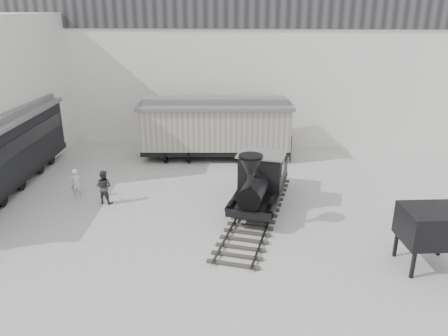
# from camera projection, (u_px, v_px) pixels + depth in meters

# --- Properties ---
(ground) EXTENTS (90.00, 90.00, 0.00)m
(ground) POSITION_uv_depth(u_px,v_px,m) (202.00, 242.00, 18.45)
(ground) COLOR #9E9E9B
(north_wall) EXTENTS (34.00, 2.51, 11.00)m
(north_wall) POSITION_uv_depth(u_px,v_px,m) (227.00, 64.00, 30.53)
(north_wall) COLOR silver
(north_wall) RESTS_ON ground
(locomotive) EXTENTS (3.83, 9.86, 3.41)m
(locomotive) POSITION_uv_depth(u_px,v_px,m) (259.00, 184.00, 21.14)
(locomotive) COLOR #322D2A
(locomotive) RESTS_ON ground
(boxcar) EXTENTS (9.95, 3.80, 3.99)m
(boxcar) POSITION_uv_depth(u_px,v_px,m) (215.00, 127.00, 28.09)
(boxcar) COLOR black
(boxcar) RESTS_ON ground
(visitor_a) EXTENTS (0.67, 0.52, 1.61)m
(visitor_a) POSITION_uv_depth(u_px,v_px,m) (76.00, 184.00, 22.43)
(visitor_a) COLOR silver
(visitor_a) RESTS_ON ground
(visitor_b) EXTENTS (0.96, 0.81, 1.75)m
(visitor_b) POSITION_uv_depth(u_px,v_px,m) (104.00, 187.00, 21.86)
(visitor_b) COLOR #323233
(visitor_b) RESTS_ON ground
(coal_hopper) EXTENTS (2.40, 2.05, 2.38)m
(coal_hopper) POSITION_uv_depth(u_px,v_px,m) (431.00, 230.00, 16.22)
(coal_hopper) COLOR black
(coal_hopper) RESTS_ON ground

